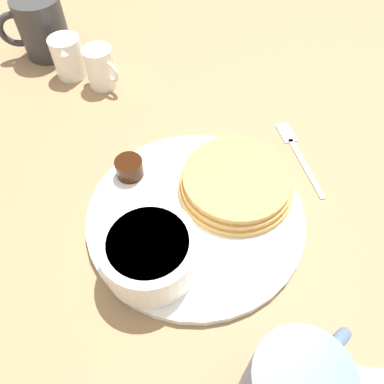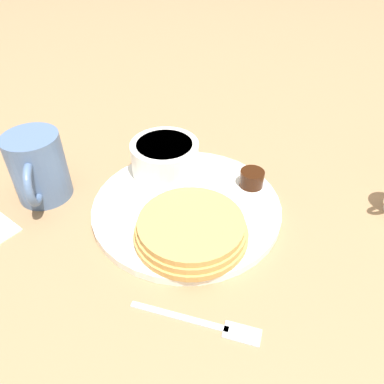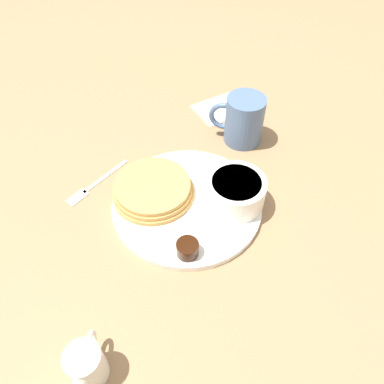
{
  "view_description": "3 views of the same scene",
  "coord_description": "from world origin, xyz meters",
  "px_view_note": "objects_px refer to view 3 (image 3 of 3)",
  "views": [
    {
      "loc": [
        -0.25,
        -0.03,
        0.4
      ],
      "look_at": [
        0.02,
        0.01,
        0.03
      ],
      "focal_mm": 35.0,
      "sensor_mm": 36.0,
      "label": 1
    },
    {
      "loc": [
        0.25,
        -0.31,
        0.36
      ],
      "look_at": [
        0.01,
        -0.0,
        0.04
      ],
      "focal_mm": 35.0,
      "sensor_mm": 36.0,
      "label": 2
    },
    {
      "loc": [
        0.2,
        0.38,
        0.53
      ],
      "look_at": [
        -0.01,
        0.0,
        0.04
      ],
      "focal_mm": 35.0,
      "sensor_mm": 36.0,
      "label": 3
    }
  ],
  "objects_px": {
    "plate": "(187,204)",
    "bowl": "(236,191)",
    "fork": "(92,186)",
    "creamer_pitcher_near": "(87,364)",
    "coffee_mug": "(243,120)"
  },
  "relations": [
    {
      "from": "bowl",
      "to": "fork",
      "type": "height_order",
      "value": "bowl"
    },
    {
      "from": "coffee_mug",
      "to": "fork",
      "type": "distance_m",
      "value": 0.33
    },
    {
      "from": "plate",
      "to": "coffee_mug",
      "type": "bearing_deg",
      "value": -150.69
    },
    {
      "from": "fork",
      "to": "plate",
      "type": "bearing_deg",
      "value": 136.4
    },
    {
      "from": "fork",
      "to": "coffee_mug",
      "type": "bearing_deg",
      "value": 175.92
    },
    {
      "from": "plate",
      "to": "bowl",
      "type": "bearing_deg",
      "value": 151.86
    },
    {
      "from": "plate",
      "to": "bowl",
      "type": "relative_size",
      "value": 2.57
    },
    {
      "from": "bowl",
      "to": "coffee_mug",
      "type": "height_order",
      "value": "coffee_mug"
    },
    {
      "from": "bowl",
      "to": "coffee_mug",
      "type": "bearing_deg",
      "value": -127.87
    },
    {
      "from": "bowl",
      "to": "fork",
      "type": "relative_size",
      "value": 0.75
    },
    {
      "from": "bowl",
      "to": "plate",
      "type": "bearing_deg",
      "value": -28.14
    },
    {
      "from": "coffee_mug",
      "to": "plate",
      "type": "bearing_deg",
      "value": 29.31
    },
    {
      "from": "creamer_pitcher_near",
      "to": "fork",
      "type": "xyz_separation_m",
      "value": [
        -0.11,
        -0.31,
        -0.03
      ]
    },
    {
      "from": "creamer_pitcher_near",
      "to": "fork",
      "type": "height_order",
      "value": "creamer_pitcher_near"
    },
    {
      "from": "bowl",
      "to": "fork",
      "type": "xyz_separation_m",
      "value": [
        0.21,
        -0.17,
        -0.04
      ]
    }
  ]
}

